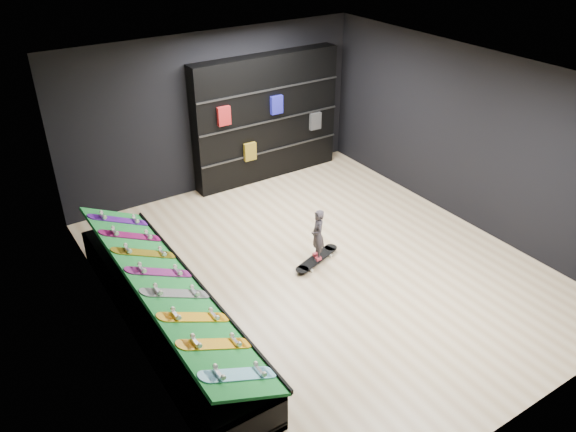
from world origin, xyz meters
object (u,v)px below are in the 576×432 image
display_rack (167,314)px  floor_skateboard (317,260)px  child (317,244)px  back_shelving (266,118)px

display_rack → floor_skateboard: bearing=3.8°
display_rack → child: (2.58, 0.17, 0.09)m
floor_skateboard → child: 0.30m
child → back_shelving: bearing=-175.3°
floor_skateboard → child: size_ratio=1.93×
display_rack → child: 2.58m
display_rack → floor_skateboard: 2.59m
display_rack → back_shelving: (3.58, 3.32, 0.99)m
child → display_rack: bearing=-63.8°
display_rack → child: child is taller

